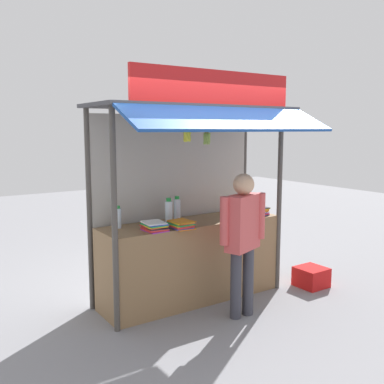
{
  "coord_description": "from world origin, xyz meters",
  "views": [
    {
      "loc": [
        -2.82,
        -4.25,
        2.02
      ],
      "look_at": [
        0.0,
        0.0,
        1.3
      ],
      "focal_mm": 41.36,
      "sensor_mm": 36.0,
      "label": 1
    }
  ],
  "objects_px": {
    "banana_bunch_inner_right": "(187,134)",
    "plastic_crate": "(311,277)",
    "banana_bunch_inner_left": "(207,138)",
    "water_bottle_front_right": "(177,209)",
    "water_bottle_mid_left": "(118,218)",
    "water_bottle_right": "(169,212)",
    "magazine_stack_far_left": "(255,211)",
    "vendor_person": "(243,232)",
    "magazine_stack_center": "(154,226)",
    "magazine_stack_far_right": "(181,224)"
  },
  "relations": [
    {
      "from": "magazine_stack_center",
      "to": "banana_bunch_inner_left",
      "type": "bearing_deg",
      "value": -23.01
    },
    {
      "from": "water_bottle_mid_left",
      "to": "magazine_stack_center",
      "type": "xyz_separation_m",
      "value": [
        0.27,
        -0.34,
        -0.07
      ]
    },
    {
      "from": "magazine_stack_center",
      "to": "magazine_stack_far_right",
      "type": "distance_m",
      "value": 0.3
    },
    {
      "from": "magazine_stack_far_right",
      "to": "magazine_stack_far_left",
      "type": "relative_size",
      "value": 0.99
    },
    {
      "from": "water_bottle_front_right",
      "to": "banana_bunch_inner_right",
      "type": "height_order",
      "value": "banana_bunch_inner_right"
    },
    {
      "from": "magazine_stack_center",
      "to": "plastic_crate",
      "type": "height_order",
      "value": "magazine_stack_center"
    },
    {
      "from": "plastic_crate",
      "to": "banana_bunch_inner_left",
      "type": "bearing_deg",
      "value": 176.2
    },
    {
      "from": "magazine_stack_far_right",
      "to": "banana_bunch_inner_left",
      "type": "xyz_separation_m",
      "value": [
        0.23,
        -0.17,
        0.94
      ]
    },
    {
      "from": "vendor_person",
      "to": "magazine_stack_center",
      "type": "bearing_deg",
      "value": 124.5
    },
    {
      "from": "magazine_stack_center",
      "to": "water_bottle_front_right",
      "type": "bearing_deg",
      "value": 34.42
    },
    {
      "from": "water_bottle_mid_left",
      "to": "plastic_crate",
      "type": "height_order",
      "value": "water_bottle_mid_left"
    },
    {
      "from": "banana_bunch_inner_right",
      "to": "plastic_crate",
      "type": "xyz_separation_m",
      "value": [
        1.85,
        -0.1,
        -1.85
      ]
    },
    {
      "from": "water_bottle_right",
      "to": "plastic_crate",
      "type": "xyz_separation_m",
      "value": [
        1.82,
        -0.53,
        -0.96
      ]
    },
    {
      "from": "water_bottle_right",
      "to": "magazine_stack_far_right",
      "type": "relative_size",
      "value": 1.01
    },
    {
      "from": "magazine_stack_far_right",
      "to": "banana_bunch_inner_right",
      "type": "bearing_deg",
      "value": -98.58
    },
    {
      "from": "magazine_stack_far_left",
      "to": "banana_bunch_inner_right",
      "type": "distance_m",
      "value": 1.61
    },
    {
      "from": "water_bottle_right",
      "to": "banana_bunch_inner_right",
      "type": "distance_m",
      "value": 0.98
    },
    {
      "from": "water_bottle_mid_left",
      "to": "magazine_stack_far_right",
      "type": "relative_size",
      "value": 0.83
    },
    {
      "from": "water_bottle_right",
      "to": "vendor_person",
      "type": "xyz_separation_m",
      "value": [
        0.47,
        -0.74,
        -0.15
      ]
    },
    {
      "from": "magazine_stack_center",
      "to": "vendor_person",
      "type": "bearing_deg",
      "value": -35.14
    },
    {
      "from": "magazine_stack_far_right",
      "to": "banana_bunch_inner_right",
      "type": "height_order",
      "value": "banana_bunch_inner_right"
    },
    {
      "from": "magazine_stack_center",
      "to": "banana_bunch_inner_right",
      "type": "distance_m",
      "value": 1.04
    },
    {
      "from": "water_bottle_right",
      "to": "water_bottle_front_right",
      "type": "distance_m",
      "value": 0.24
    },
    {
      "from": "water_bottle_mid_left",
      "to": "banana_bunch_inner_left",
      "type": "distance_m",
      "value": 1.3
    },
    {
      "from": "water_bottle_right",
      "to": "plastic_crate",
      "type": "distance_m",
      "value": 2.13
    },
    {
      "from": "water_bottle_mid_left",
      "to": "banana_bunch_inner_left",
      "type": "relative_size",
      "value": 0.84
    },
    {
      "from": "water_bottle_mid_left",
      "to": "banana_bunch_inner_right",
      "type": "height_order",
      "value": "banana_bunch_inner_right"
    },
    {
      "from": "banana_bunch_inner_left",
      "to": "vendor_person",
      "type": "xyz_separation_m",
      "value": [
        0.25,
        -0.32,
        -0.99
      ]
    },
    {
      "from": "banana_bunch_inner_left",
      "to": "water_bottle_front_right",
      "type": "bearing_deg",
      "value": 93.07
    },
    {
      "from": "magazine_stack_far_right",
      "to": "plastic_crate",
      "type": "distance_m",
      "value": 2.04
    },
    {
      "from": "water_bottle_front_right",
      "to": "vendor_person",
      "type": "distance_m",
      "value": 0.93
    },
    {
      "from": "magazine_stack_far_right",
      "to": "vendor_person",
      "type": "relative_size",
      "value": 0.19
    },
    {
      "from": "water_bottle_right",
      "to": "banana_bunch_inner_left",
      "type": "xyz_separation_m",
      "value": [
        0.23,
        -0.42,
        0.84
      ]
    },
    {
      "from": "magazine_stack_far_left",
      "to": "water_bottle_mid_left",
      "type": "bearing_deg",
      "value": 172.0
    },
    {
      "from": "water_bottle_front_right",
      "to": "magazine_stack_far_left",
      "type": "relative_size",
      "value": 0.97
    },
    {
      "from": "vendor_person",
      "to": "water_bottle_right",
      "type": "bearing_deg",
      "value": 102.25
    },
    {
      "from": "banana_bunch_inner_left",
      "to": "plastic_crate",
      "type": "xyz_separation_m",
      "value": [
        1.6,
        -0.11,
        -1.81
      ]
    },
    {
      "from": "water_bottle_right",
      "to": "plastic_crate",
      "type": "height_order",
      "value": "water_bottle_right"
    },
    {
      "from": "plastic_crate",
      "to": "magazine_stack_far_left",
      "type": "bearing_deg",
      "value": 145.85
    },
    {
      "from": "water_bottle_mid_left",
      "to": "magazine_stack_center",
      "type": "bearing_deg",
      "value": -51.62
    },
    {
      "from": "magazine_stack_center",
      "to": "water_bottle_right",
      "type": "bearing_deg",
      "value": 34.02
    },
    {
      "from": "water_bottle_mid_left",
      "to": "magazine_stack_far_left",
      "type": "bearing_deg",
      "value": -8.0
    },
    {
      "from": "water_bottle_front_right",
      "to": "banana_bunch_inner_right",
      "type": "distance_m",
      "value": 1.08
    },
    {
      "from": "water_bottle_right",
      "to": "banana_bunch_inner_left",
      "type": "bearing_deg",
      "value": -61.69
    },
    {
      "from": "water_bottle_mid_left",
      "to": "vendor_person",
      "type": "height_order",
      "value": "vendor_person"
    },
    {
      "from": "water_bottle_right",
      "to": "water_bottle_mid_left",
      "type": "distance_m",
      "value": 0.58
    },
    {
      "from": "magazine_stack_far_left",
      "to": "magazine_stack_far_right",
      "type": "bearing_deg",
      "value": -173.4
    },
    {
      "from": "water_bottle_mid_left",
      "to": "water_bottle_front_right",
      "type": "relative_size",
      "value": 0.85
    },
    {
      "from": "banana_bunch_inner_right",
      "to": "magazine_stack_far_left",
      "type": "bearing_deg",
      "value": 14.18
    },
    {
      "from": "banana_bunch_inner_right",
      "to": "vendor_person",
      "type": "relative_size",
      "value": 0.17
    }
  ]
}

